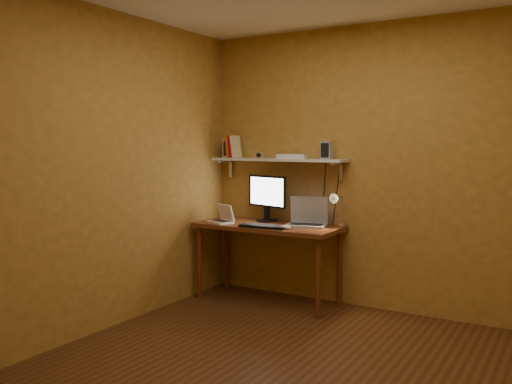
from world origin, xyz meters
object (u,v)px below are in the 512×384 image
Objects in this scene: speaker_right at (327,150)px; router at (292,156)px; laptop at (308,218)px; desk_lamp at (338,205)px; speaker_left at (229,148)px; monitor at (267,196)px; mouse at (285,227)px; keyboard at (263,226)px; shelf_camera at (260,155)px; netbook at (223,218)px; wall_shelf at (278,160)px; desk at (268,233)px.

router is (-0.37, 0.01, -0.06)m from speaker_right.
laptop is 0.33m from desk_lamp.
monitor is at bearing -18.42° from speaker_left.
monitor is 2.56× the size of speaker_left.
mouse is 0.74m from router.
shelf_camera is at bearing 119.12° from keyboard.
netbook is (-0.79, -0.25, -0.02)m from laptop.
monitor is 1.20× the size of laptop.
desk_lamp is at bearing -5.88° from wall_shelf.
keyboard is at bearing -179.63° from mouse.
keyboard is at bearing -103.09° from router.
monitor is 2.90× the size of speaker_right.
speaker_left reaches higher than mouse.
speaker_right is (1.10, -0.02, -0.01)m from speaker_left.
netbook reaches higher than desk.
speaker_left is 0.71× the size of router.
speaker_right reaches higher than desk.
desk is at bearing -34.49° from speaker_left.
speaker_right reaches higher than laptop.
shelf_camera reaches higher than keyboard.
router is at bearing 50.61° from desk.
desk_lamp is at bearing 13.19° from monitor.
desk_lamp is at bearing 30.39° from mouse.
shelf_camera is at bearing -170.41° from router.
desk is 7.31× the size of speaker_left.
wall_shelf is at bearing 174.99° from speaker_right.
monitor is 0.57m from mouse.
shelf_camera is at bearing 138.42° from mouse.
laptop is 1.14m from speaker_left.
desk_lamp is (0.77, -0.05, -0.05)m from monitor.
wall_shelf reaches higher than netbook.
netbook is at bearing -165.01° from speaker_right.
wall_shelf is 0.72m from keyboard.
desk_lamp is at bearing -23.49° from speaker_right.
mouse is at bearing -118.58° from laptop.
desk is at bearing -38.30° from shelf_camera.
speaker_right is at bearing 8.58° from laptop.
wall_shelf is at bearing 178.57° from router.
speaker_right is at bearing -16.69° from speaker_left.
laptop is 2.12× the size of speaker_left.
speaker_right is (0.95, 0.31, 0.66)m from netbook.
shelf_camera is (-0.24, 0.33, 0.65)m from keyboard.
laptop is 0.30m from mouse.
desk is 0.77m from shelf_camera.
keyboard is at bearing -80.56° from wall_shelf.
speaker_right is (-0.14, 0.05, 0.50)m from desk_lamp.
router is (0.58, 0.32, 0.60)m from netbook.
desk is 0.47m from netbook.
speaker_right is 0.70m from shelf_camera.
keyboard is (0.49, -0.07, -0.04)m from netbook.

